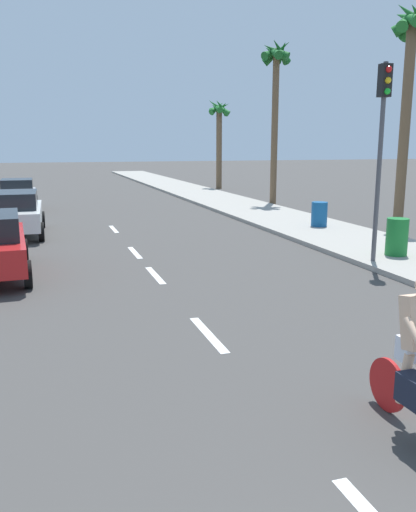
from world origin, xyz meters
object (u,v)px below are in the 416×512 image
object	(u,v)px
palm_tree_mid	(410,62)
traffic_signal	(382,128)
parked_car_white	(13,212)
trash_bin_near	(397,237)
trash_bin_far	(319,214)
palm_tree_distant	(219,122)
parked_car_silver	(18,194)
palm_tree_far	(276,79)

from	to	relation	value
palm_tree_mid	traffic_signal	size ratio (longest dim) A/B	1.60
parked_car_white	trash_bin_near	world-z (taller)	parked_car_white
traffic_signal	trash_bin_far	bearing A→B (deg)	74.44
palm_tree_distant	trash_bin_near	bearing A→B (deg)	-97.12
trash_bin_far	trash_bin_near	bearing A→B (deg)	-96.29
trash_bin_near	trash_bin_far	xyz separation A→B (m)	(0.60, 5.43, -0.06)
parked_car_silver	palm_tree_distant	bearing A→B (deg)	36.21
traffic_signal	palm_tree_far	bearing A→B (deg)	76.14
trash_bin_far	traffic_signal	bearing A→B (deg)	-105.56
palm_tree_far	palm_tree_distant	xyz separation A→B (m)	(0.60, 10.85, -1.75)
palm_tree_mid	trash_bin_far	bearing A→B (deg)	165.45
parked_car_white	palm_tree_far	distance (m)	15.39
palm_tree_far	trash_bin_far	world-z (taller)	palm_tree_far
palm_tree_mid	parked_car_white	bearing A→B (deg)	168.21
parked_car_white	parked_car_silver	distance (m)	7.21
traffic_signal	trash_bin_near	bearing A→B (deg)	23.34
trash_bin_far	palm_tree_mid	bearing A→B (deg)	-14.55
parked_car_silver	traffic_signal	xyz separation A→B (m)	(9.42, -15.24, 2.77)
parked_car_silver	palm_tree_mid	world-z (taller)	palm_tree_mid
traffic_signal	trash_bin_near	world-z (taller)	traffic_signal
trash_bin_near	trash_bin_far	bearing A→B (deg)	83.71
parked_car_white	palm_tree_distant	xyz separation A→B (m)	(13.49, 17.09, 3.89)
parked_car_silver	palm_tree_mid	bearing A→B (deg)	-35.77
palm_tree_distant	trash_bin_near	distance (m)	25.20
parked_car_white	trash_bin_near	bearing A→B (deg)	-35.01
trash_bin_near	traffic_signal	bearing A→B (deg)	-156.66
trash_bin_far	palm_tree_far	bearing A→B (deg)	77.35
parked_car_silver	trash_bin_near	world-z (taller)	parked_car_silver
palm_tree_far	trash_bin_near	xyz separation A→B (m)	(-2.48, -13.82, -5.82)
parked_car_white	traffic_signal	bearing A→B (deg)	-39.54
palm_tree_mid	palm_tree_distant	distance (m)	20.06
parked_car_silver	palm_tree_far	world-z (taller)	palm_tree_far
palm_tree_distant	trash_bin_far	xyz separation A→B (m)	(-2.49, -19.24, -4.14)
trash_bin_near	parked_car_silver	bearing A→B (deg)	125.26
palm_tree_distant	trash_bin_near	xyz separation A→B (m)	(-3.08, -24.67, -4.08)
parked_car_silver	palm_tree_distant	distance (m)	17.21
palm_tree_mid	trash_bin_near	world-z (taller)	palm_tree_mid
trash_bin_near	palm_tree_mid	bearing A→B (deg)	52.70
palm_tree_mid	traffic_signal	bearing A→B (deg)	-131.93
palm_tree_far	palm_tree_mid	bearing A→B (deg)	-83.32
parked_car_white	palm_tree_distant	world-z (taller)	palm_tree_distant
trash_bin_near	palm_tree_far	bearing A→B (deg)	79.82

